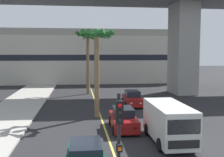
% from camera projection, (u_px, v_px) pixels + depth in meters
% --- Properties ---
extents(lane_stripe_center, '(0.14, 56.00, 0.01)m').
position_uv_depth(lane_stripe_center, '(99.00, 112.00, 25.61)').
color(lane_stripe_center, '#DBCC4C').
rests_on(lane_stripe_center, ground).
extents(pier_building_backdrop, '(35.19, 8.04, 9.74)m').
position_uv_depth(pier_building_backdrop, '(88.00, 57.00, 51.24)').
color(pier_building_backdrop, beige).
rests_on(pier_building_backdrop, ground).
extents(car_queue_front, '(1.93, 4.15, 1.56)m').
position_uv_depth(car_queue_front, '(132.00, 99.00, 28.50)').
color(car_queue_front, maroon).
rests_on(car_queue_front, ground).
extents(car_queue_third, '(1.90, 4.13, 1.56)m').
position_uv_depth(car_queue_third, '(123.00, 119.00, 19.69)').
color(car_queue_third, maroon).
rests_on(car_queue_third, ground).
extents(delivery_van, '(2.22, 5.28, 2.36)m').
position_uv_depth(delivery_van, '(169.00, 122.00, 16.78)').
color(delivery_van, silver).
rests_on(delivery_van, ground).
extents(traffic_light_median_near, '(0.24, 0.37, 4.20)m').
position_uv_depth(traffic_light_median_near, '(119.00, 138.00, 8.95)').
color(traffic_light_median_near, black).
rests_on(traffic_light_median_near, ground).
extents(palm_tree_near_median, '(3.03, 3.08, 7.55)m').
position_uv_depth(palm_tree_near_median, '(97.00, 46.00, 22.88)').
color(palm_tree_near_median, brown).
rests_on(palm_tree_near_median, ground).
extents(palm_tree_mid_median, '(3.26, 3.30, 8.44)m').
position_uv_depth(palm_tree_mid_median, '(88.00, 44.00, 36.20)').
color(palm_tree_mid_median, brown).
rests_on(palm_tree_mid_median, ground).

